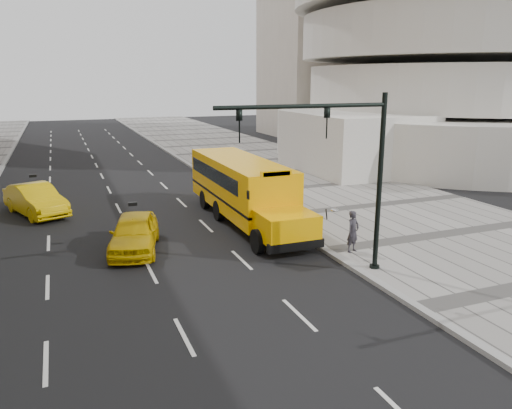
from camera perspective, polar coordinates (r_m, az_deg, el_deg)
name	(u,v)px	position (r m, az deg, el deg)	size (l,w,h in m)	color
ground	(154,232)	(23.50, -11.62, -3.05)	(140.00, 140.00, 0.00)	black
sidewalk_museum	(373,206)	(28.01, 13.26, -0.19)	(12.00, 140.00, 0.15)	gray
curb_museum	(273,217)	(25.14, 1.93, -1.45)	(0.30, 140.00, 0.15)	gray
guggenheim	(423,5)	(52.88, 18.56, 20.79)	(33.20, 42.20, 35.00)	silver
school_bus	(242,185)	(24.55, -1.62, 2.23)	(2.96, 11.56, 3.19)	#FFAE00
taxi_near	(134,233)	(20.90, -13.74, -3.15)	(1.80, 4.47, 1.52)	#D6AB05
taxi_far	(36,200)	(28.07, -23.88, 0.50)	(1.68, 4.82, 1.59)	#D6AB05
pedestrian	(353,231)	(20.08, 11.03, -3.04)	(0.61, 0.40, 1.67)	#2D2B32
traffic_signal	(346,163)	(17.04, 10.23, 4.68)	(6.18, 0.36, 6.40)	black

